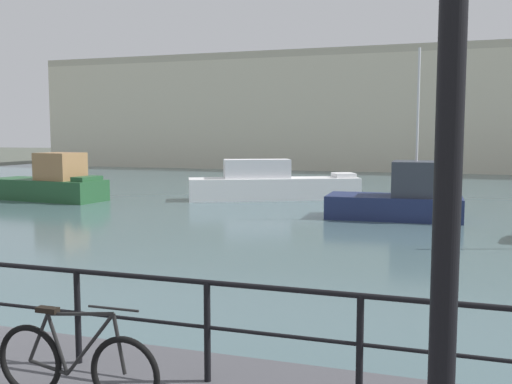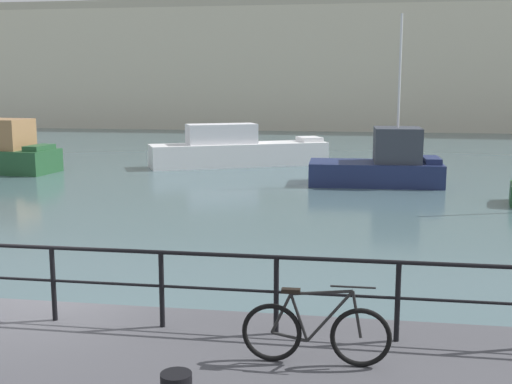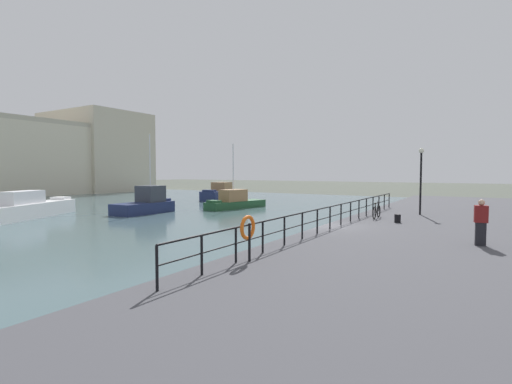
{
  "view_description": "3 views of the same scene",
  "coord_description": "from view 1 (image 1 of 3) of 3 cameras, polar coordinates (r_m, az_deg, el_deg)",
  "views": [
    {
      "loc": [
        7.66,
        -6.15,
        3.6
      ],
      "look_at": [
        3.44,
        6.58,
        2.26
      ],
      "focal_mm": 40.98,
      "sensor_mm": 36.0,
      "label": 1
    },
    {
      "loc": [
        4.81,
        -8.91,
        4.33
      ],
      "look_at": [
        2.31,
        6.63,
        1.67
      ],
      "focal_mm": 45.61,
      "sensor_mm": 36.0,
      "label": 2
    },
    {
      "loc": [
        -17.94,
        -7.06,
        3.73
      ],
      "look_at": [
        1.68,
        4.96,
        2.49
      ],
      "focal_mm": 26.59,
      "sensor_mm": 36.0,
      "label": 3
    }
  ],
  "objects": [
    {
      "name": "water_basin",
      "position": [
        37.32,
        6.41,
        0.14
      ],
      "size": [
        80.0,
        60.0,
        0.01
      ],
      "primitive_type": "cube",
      "color": "#476066",
      "rests_on": "ground_plane"
    },
    {
      "name": "harbor_building",
      "position": [
        63.34,
        17.18,
        7.55
      ],
      "size": [
        70.11,
        17.57,
        14.68
      ],
      "color": "beige",
      "rests_on": "ground_plane"
    },
    {
      "name": "moored_green_narrowboat",
      "position": [
        25.44,
        13.97,
        -0.6
      ],
      "size": [
        5.64,
        2.61,
        7.11
      ],
      "rotation": [
        0.0,
        0.0,
        0.03
      ],
      "color": "navy",
      "rests_on": "water_basin"
    },
    {
      "name": "moored_cabin_cruiser",
      "position": [
        33.53,
        -19.39,
        0.77
      ],
      "size": [
        6.88,
        3.06,
        2.58
      ],
      "rotation": [
        0.0,
        0.0,
        -0.11
      ],
      "color": "#23512D",
      "rests_on": "water_basin"
    },
    {
      "name": "moored_white_yacht",
      "position": [
        31.99,
        1.55,
        0.73
      ],
      "size": [
        9.23,
        5.75,
        2.2
      ],
      "rotation": [
        0.0,
        0.0,
        0.45
      ],
      "color": "white",
      "rests_on": "water_basin"
    },
    {
      "name": "parked_bicycle",
      "position": [
        6.02,
        -17.19,
        -15.76
      ],
      "size": [
        1.77,
        0.09,
        0.98
      ],
      "rotation": [
        0.0,
        0.0,
        0.01
      ],
      "color": "black",
      "rests_on": "quay_promenade"
    },
    {
      "name": "quay_lamp_post",
      "position": [
        2.67,
        18.44,
        8.3
      ],
      "size": [
        0.32,
        0.32,
        4.17
      ],
      "color": "black",
      "rests_on": "quay_promenade"
    }
  ]
}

